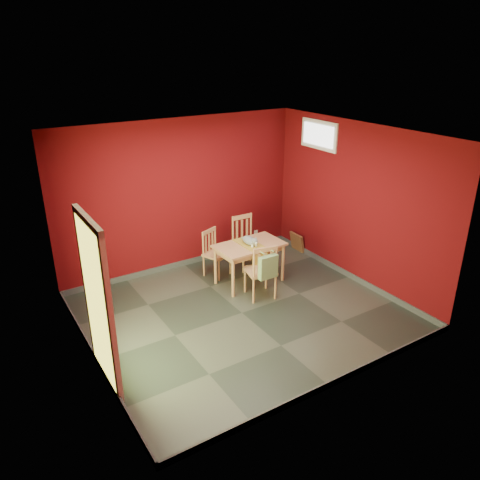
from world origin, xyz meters
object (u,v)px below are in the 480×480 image
dining_table (250,249)px  chair_far_right (246,241)px  chair_near (261,270)px  picture_frame (297,242)px  chair_far_left (215,252)px  tote_bag (268,267)px  cat (249,239)px

dining_table → chair_far_right: size_ratio=1.21×
chair_near → picture_frame: 2.03m
chair_far_left → chair_far_right: chair_far_right is taller
chair_far_right → tote_bag: (-0.46, -1.33, 0.15)m
chair_near → cat: bearing=77.2°
dining_table → picture_frame: 1.71m
chair_far_right → tote_bag: chair_far_right is taller
chair_far_right → cat: chair_far_right is taller
dining_table → cat: (-0.00, 0.01, 0.18)m
chair_far_left → cat: cat is taller
chair_far_right → cat: 0.72m
dining_table → cat: size_ratio=3.10×
tote_bag → cat: 0.79m
picture_frame → dining_table: bearing=-158.5°
chair_far_right → picture_frame: size_ratio=2.63×
dining_table → chair_near: 0.56m
cat → picture_frame: cat is taller
chair_far_left → chair_far_right: 0.66m
tote_bag → picture_frame: 2.21m
tote_bag → picture_frame: size_ratio=1.21×
dining_table → chair_near: size_ratio=1.22×
cat → picture_frame: 1.76m
chair_far_left → chair_near: chair_near is taller
dining_table → picture_frame: (1.53, 0.61, -0.44)m
chair_near → cat: 0.64m
chair_near → picture_frame: chair_near is taller
tote_bag → dining_table: bearing=78.5°
chair_near → tote_bag: (-0.03, -0.22, 0.16)m
dining_table → cat: bearing=90.5°
chair_far_left → dining_table: bearing=-58.3°
dining_table → tote_bag: (-0.15, -0.75, 0.02)m
chair_far_right → cat: size_ratio=2.58×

